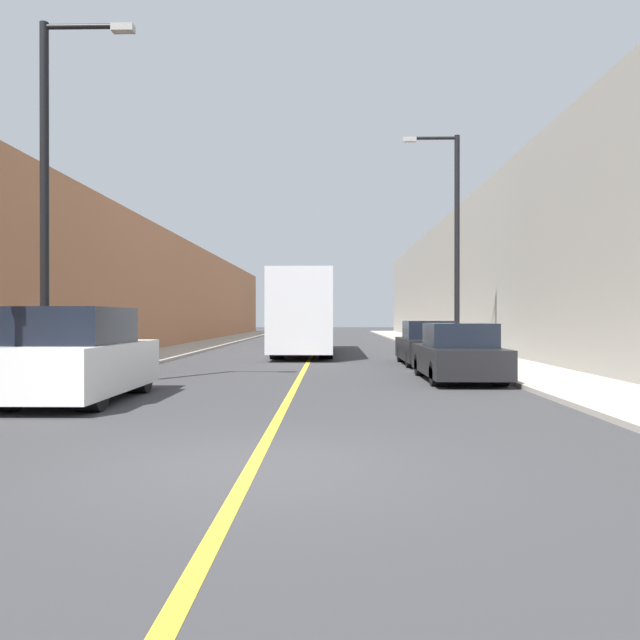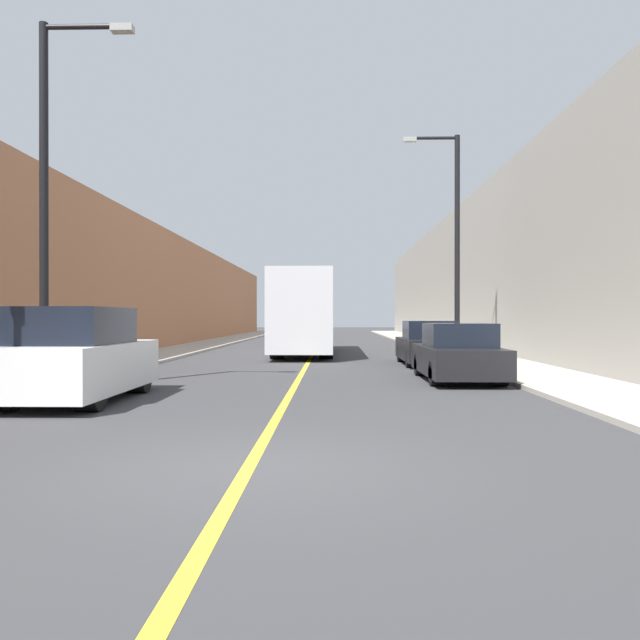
# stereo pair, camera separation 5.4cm
# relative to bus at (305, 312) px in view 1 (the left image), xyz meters

# --- Properties ---
(ground_plane) EXTENTS (200.00, 200.00, 0.00)m
(ground_plane) POSITION_rel_bus_xyz_m (0.34, -21.59, -1.91)
(ground_plane) COLOR #38383A
(sidewalk_left) EXTENTS (2.74, 72.00, 0.11)m
(sidewalk_left) POSITION_rel_bus_xyz_m (-6.37, 8.41, -1.85)
(sidewalk_left) COLOR #B2AA9E
(sidewalk_left) RESTS_ON ground
(sidewalk_right) EXTENTS (2.74, 72.00, 0.11)m
(sidewalk_right) POSITION_rel_bus_xyz_m (7.04, 8.41, -1.85)
(sidewalk_right) COLOR #B2AA9E
(sidewalk_right) RESTS_ON ground
(building_row_left) EXTENTS (4.00, 72.00, 6.48)m
(building_row_left) POSITION_rel_bus_xyz_m (-9.74, 8.41, 1.33)
(building_row_left) COLOR #B2724C
(building_row_left) RESTS_ON ground
(building_row_right) EXTENTS (4.00, 72.00, 8.10)m
(building_row_right) POSITION_rel_bus_xyz_m (10.41, 8.41, 2.14)
(building_row_right) COLOR gray
(building_row_right) RESTS_ON ground
(road_center_line) EXTENTS (0.16, 72.00, 0.01)m
(road_center_line) POSITION_rel_bus_xyz_m (0.34, 8.41, -1.90)
(road_center_line) COLOR gold
(road_center_line) RESTS_ON ground
(bus) EXTENTS (2.53, 11.26, 3.58)m
(bus) POSITION_rel_bus_xyz_m (0.00, 0.00, 0.00)
(bus) COLOR silver
(bus) RESTS_ON ground
(parked_suv_left) EXTENTS (1.97, 4.43, 1.88)m
(parked_suv_left) POSITION_rel_bus_xyz_m (-3.83, -16.23, -1.04)
(parked_suv_left) COLOR silver
(parked_suv_left) RESTS_ON ground
(car_right_near) EXTENTS (1.86, 4.46, 1.53)m
(car_right_near) POSITION_rel_bus_xyz_m (4.57, -11.97, -1.22)
(car_right_near) COLOR black
(car_right_near) RESTS_ON ground
(car_right_mid) EXTENTS (1.84, 4.41, 1.56)m
(car_right_mid) POSITION_rel_bus_xyz_m (4.62, -6.41, -1.21)
(car_right_mid) COLOR black
(car_right_mid) RESTS_ON ground
(street_lamp_left) EXTENTS (2.15, 0.24, 8.26)m
(street_lamp_left) POSITION_rel_bus_xyz_m (-5.15, -14.52, 2.82)
(street_lamp_left) COLOR black
(street_lamp_left) RESTS_ON sidewalk_left
(street_lamp_right) EXTENTS (2.15, 0.24, 8.48)m
(street_lamp_right) POSITION_rel_bus_xyz_m (5.82, -4.82, 2.92)
(street_lamp_right) COLOR black
(street_lamp_right) RESTS_ON sidewalk_right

